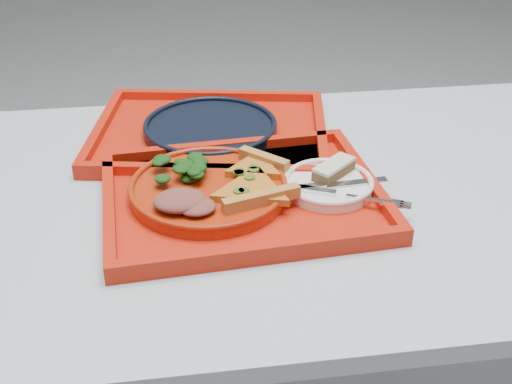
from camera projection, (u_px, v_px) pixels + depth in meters
table at (300, 222)px, 1.15m from camera, size 1.60×0.80×0.75m
tray_main at (242, 199)px, 1.06m from camera, size 0.47×0.38×0.01m
tray_far at (211, 135)px, 1.27m from camera, size 0.50×0.42×0.01m
dinner_plate at (209, 191)px, 1.06m from camera, size 0.26×0.26×0.02m
side_plate at (328, 186)px, 1.07m from camera, size 0.15×0.15×0.01m
navy_plate at (210, 129)px, 1.26m from camera, size 0.26×0.26×0.02m
pizza_slice_a at (252, 187)px, 1.03m from camera, size 0.16×0.17×0.02m
pizza_slice_b at (254, 166)px, 1.09m from camera, size 0.14×0.14×0.02m
salad_heap at (179, 166)px, 1.07m from camera, size 0.08×0.07×0.04m
meat_portion at (180, 201)px, 0.99m from camera, size 0.08×0.07×0.03m
dessert_bar at (334, 169)px, 1.09m from camera, size 0.08×0.08×0.02m
knife at (334, 184)px, 1.06m from camera, size 0.19×0.03×0.01m
fork at (345, 195)px, 1.03m from camera, size 0.18×0.10×0.01m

